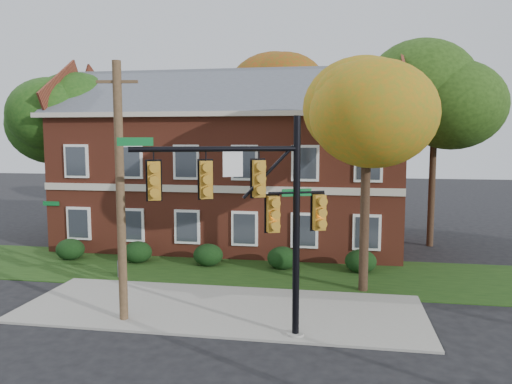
% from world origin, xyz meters
% --- Properties ---
extents(ground, '(120.00, 120.00, 0.00)m').
position_xyz_m(ground, '(0.00, 0.00, 0.00)').
color(ground, black).
rests_on(ground, ground).
extents(sidewalk, '(14.00, 5.00, 0.08)m').
position_xyz_m(sidewalk, '(0.00, 1.00, 0.04)').
color(sidewalk, gray).
rests_on(sidewalk, ground).
extents(grass_strip, '(30.00, 6.00, 0.04)m').
position_xyz_m(grass_strip, '(0.00, 6.00, 0.02)').
color(grass_strip, '#193811').
rests_on(grass_strip, ground).
extents(apartment_building, '(18.80, 8.80, 9.74)m').
position_xyz_m(apartment_building, '(-2.00, 11.95, 4.99)').
color(apartment_building, maroon).
rests_on(apartment_building, ground).
extents(hedge_far_left, '(1.40, 1.26, 1.05)m').
position_xyz_m(hedge_far_left, '(-9.00, 6.70, 0.53)').
color(hedge_far_left, black).
rests_on(hedge_far_left, ground).
extents(hedge_left, '(1.40, 1.26, 1.05)m').
position_xyz_m(hedge_left, '(-5.50, 6.70, 0.53)').
color(hedge_left, black).
rests_on(hedge_left, ground).
extents(hedge_center, '(1.40, 1.26, 1.05)m').
position_xyz_m(hedge_center, '(-2.00, 6.70, 0.53)').
color(hedge_center, black).
rests_on(hedge_center, ground).
extents(hedge_right, '(1.40, 1.26, 1.05)m').
position_xyz_m(hedge_right, '(1.50, 6.70, 0.53)').
color(hedge_right, black).
rests_on(hedge_right, ground).
extents(hedge_far_right, '(1.40, 1.26, 1.05)m').
position_xyz_m(hedge_far_right, '(5.00, 6.70, 0.53)').
color(hedge_far_right, black).
rests_on(hedge_far_right, ground).
extents(tree_near_right, '(4.50, 4.25, 8.58)m').
position_xyz_m(tree_near_right, '(5.22, 3.87, 6.67)').
color(tree_near_right, black).
rests_on(tree_near_right, ground).
extents(tree_left_rear, '(5.40, 5.10, 8.88)m').
position_xyz_m(tree_left_rear, '(-11.73, 10.84, 6.68)').
color(tree_left_rear, black).
rests_on(tree_left_rear, ground).
extents(tree_right_rear, '(6.30, 5.95, 10.62)m').
position_xyz_m(tree_right_rear, '(9.31, 12.81, 8.12)').
color(tree_right_rear, black).
rests_on(tree_right_rear, ground).
extents(tree_far_rear, '(6.84, 6.46, 11.52)m').
position_xyz_m(tree_far_rear, '(-0.66, 19.79, 8.84)').
color(tree_far_rear, black).
rests_on(tree_far_rear, ground).
extents(traffic_signal, '(5.52, 2.51, 6.63)m').
position_xyz_m(traffic_signal, '(1.71, -1.48, 4.12)').
color(traffic_signal, gray).
rests_on(traffic_signal, ground).
extents(utility_pole, '(1.31, 0.32, 8.39)m').
position_xyz_m(utility_pole, '(-2.88, -0.59, 4.25)').
color(utility_pole, '#483721').
rests_on(utility_pole, ground).
extents(sign_post, '(0.29, 0.09, 1.97)m').
position_xyz_m(sign_post, '(-3.01, -0.41, 1.34)').
color(sign_post, slate).
rests_on(sign_post, ground).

